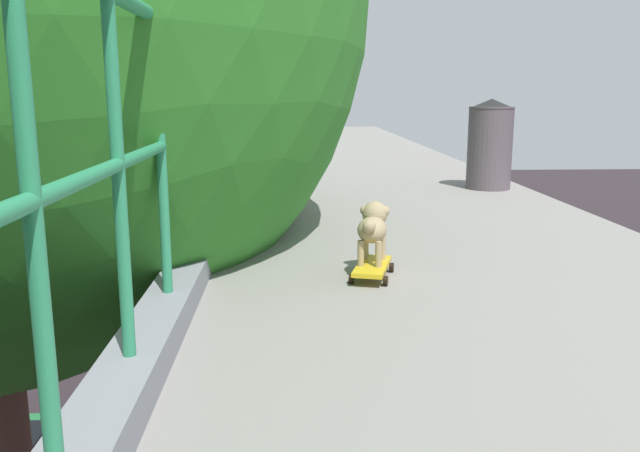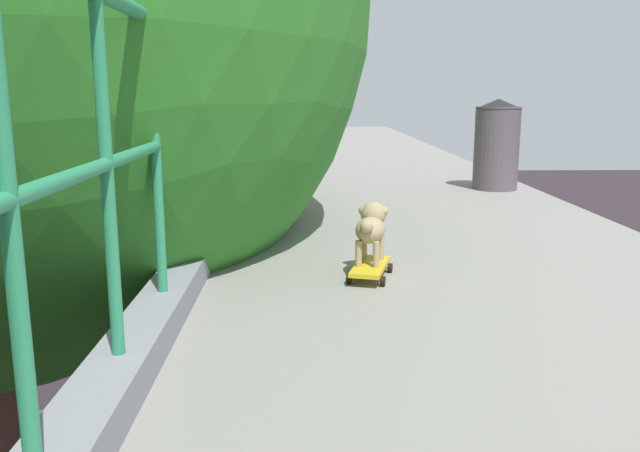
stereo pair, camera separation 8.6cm
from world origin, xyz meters
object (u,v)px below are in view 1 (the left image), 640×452
(toy_skateboard, at_px, (372,267))
(litter_bin, at_px, (490,143))
(city_bus, at_px, (68,227))
(small_dog, at_px, (373,225))

(toy_skateboard, distance_m, litter_bin, 3.72)
(city_bus, xyz_separation_m, small_dog, (9.38, -22.42, 4.61))
(small_dog, bearing_deg, toy_skateboard, -97.38)
(small_dog, bearing_deg, litter_bin, 63.18)
(city_bus, height_order, small_dog, small_dog)
(city_bus, relative_size, litter_bin, 12.18)
(toy_skateboard, height_order, small_dog, small_dog)
(small_dog, relative_size, litter_bin, 0.36)
(city_bus, bearing_deg, small_dog, -67.30)
(city_bus, distance_m, small_dog, 24.74)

